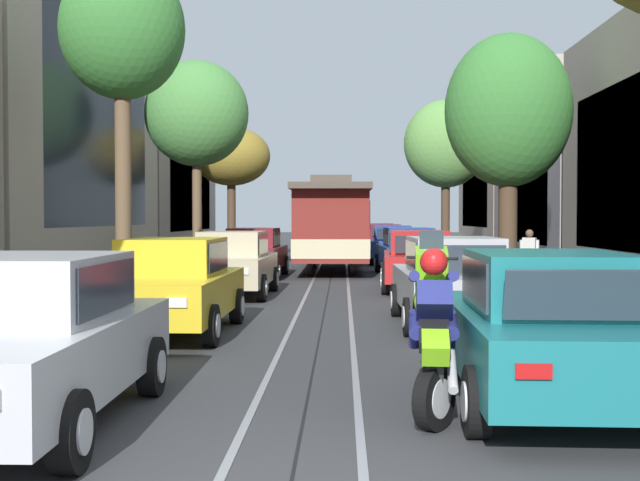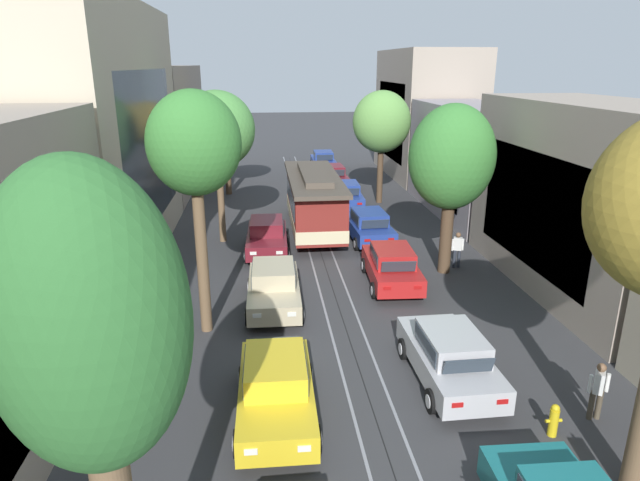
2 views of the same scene
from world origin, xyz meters
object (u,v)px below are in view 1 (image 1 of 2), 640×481
object	(u,v)px
street_tree_kerb_left_second	(122,34)
fire_hydrant	(594,320)
parked_car_silver_near_left	(24,340)
parked_car_blue_fifth_right	(392,244)
parked_car_red_mid_right	(419,260)
parked_car_maroon_sixth_right	(384,240)
cable_car_trolley	(332,225)
street_tree_kerb_left_fourth	(231,157)
street_tree_kerb_right_second	(508,113)
street_tree_kerb_right_mid	(446,145)
motorcycle_with_rider	(433,321)
parked_car_yellow_second_left	(173,285)
pedestrian_on_right_pavement	(529,254)
parked_car_blue_far_right	(380,237)
parked_car_maroon_fourth_left	(253,253)
street_tree_kerb_left_mid	(197,115)
parked_car_beige_mid_left	(232,263)
parked_car_blue_fourth_right	(408,251)
parked_car_teal_near_right	(546,328)

from	to	relation	value
street_tree_kerb_left_second	fire_hydrant	world-z (taller)	street_tree_kerb_left_second
parked_car_silver_near_left	parked_car_blue_fifth_right	size ratio (longest dim) A/B	0.99
parked_car_red_mid_right	parked_car_maroon_sixth_right	xyz separation A→B (m)	(-0.00, 18.32, 0.00)
parked_car_maroon_sixth_right	cable_car_trolley	xyz separation A→B (m)	(-2.38, -11.11, 0.86)
street_tree_kerb_left_fourth	fire_hydrant	distance (m)	28.17
street_tree_kerb_right_second	street_tree_kerb_right_mid	xyz separation A→B (m)	(-0.17, 12.25, 0.21)
street_tree_kerb_left_second	motorcycle_with_rider	xyz separation A→B (m)	(5.84, -10.53, -5.12)
parked_car_yellow_second_left	parked_car_blue_fifth_right	size ratio (longest dim) A/B	1.00
street_tree_kerb_left_fourth	parked_car_yellow_second_left	bearing A→B (deg)	-84.40
street_tree_kerb_right_mid	fire_hydrant	distance (m)	23.40
pedestrian_on_right_pavement	fire_hydrant	xyz separation A→B (m)	(-1.60, -11.13, -0.47)
street_tree_kerb_right_second	parked_car_blue_far_right	bearing A→B (deg)	95.94
street_tree_kerb_left_second	cable_car_trolley	distance (m)	12.17
parked_car_maroon_fourth_left	street_tree_kerb_left_mid	size ratio (longest dim) A/B	0.60
street_tree_kerb_right_mid	street_tree_kerb_right_second	bearing A→B (deg)	-89.18
parked_car_beige_mid_left	parked_car_blue_fourth_right	world-z (taller)	same
parked_car_maroon_sixth_right	motorcycle_with_rider	distance (m)	32.02
street_tree_kerb_left_fourth	street_tree_kerb_right_mid	size ratio (longest dim) A/B	0.89
parked_car_silver_near_left	parked_car_blue_fifth_right	world-z (taller)	same
street_tree_kerb_left_second	parked_car_maroon_fourth_left	bearing A→B (deg)	74.40
pedestrian_on_right_pavement	street_tree_kerb_left_fourth	bearing A→B (deg)	124.69
street_tree_kerb_left_second	street_tree_kerb_left_fourth	bearing A→B (deg)	90.83
street_tree_kerb_right_second	fire_hydrant	xyz separation A→B (m)	(-0.90, -10.69, -4.39)
parked_car_blue_far_right	cable_car_trolley	distance (m)	17.86
pedestrian_on_right_pavement	fire_hydrant	bearing A→B (deg)	-98.20
parked_car_blue_fifth_right	parked_car_yellow_second_left	bearing A→B (deg)	-103.42
parked_car_blue_fifth_right	street_tree_kerb_left_mid	bearing A→B (deg)	-139.95
parked_car_maroon_fourth_left	motorcycle_with_rider	bearing A→B (deg)	-78.38
parked_car_blue_far_right	street_tree_kerb_left_second	size ratio (longest dim) A/B	0.56
parked_car_beige_mid_left	parked_car_red_mid_right	xyz separation A→B (m)	(4.71, 1.63, 0.00)
parked_car_beige_mid_left	parked_car_red_mid_right	bearing A→B (deg)	19.10
parked_car_silver_near_left	parked_car_red_mid_right	bearing A→B (deg)	70.63
parked_car_maroon_fourth_left	parked_car_red_mid_right	bearing A→B (deg)	-42.35
street_tree_kerb_right_second	parked_car_blue_fourth_right	bearing A→B (deg)	118.33
parked_car_blue_fifth_right	street_tree_kerb_left_second	world-z (taller)	street_tree_kerb_left_second
parked_car_maroon_fourth_left	fire_hydrant	bearing A→B (deg)	-64.90
parked_car_red_mid_right	street_tree_kerb_right_mid	size ratio (longest dim) A/B	0.64
parked_car_silver_near_left	parked_car_maroon_fourth_left	xyz separation A→B (m)	(0.08, 18.50, 0.00)
parked_car_blue_fourth_right	fire_hydrant	world-z (taller)	parked_car_blue_fourth_right
parked_car_blue_fourth_right	fire_hydrant	distance (m)	15.21
street_tree_kerb_right_mid	cable_car_trolley	size ratio (longest dim) A/B	0.76
street_tree_kerb_left_mid	street_tree_kerb_right_second	distance (m)	10.97
parked_car_red_mid_right	parked_car_blue_far_right	distance (m)	24.88
pedestrian_on_right_pavement	parked_car_blue_far_right	bearing A→B (deg)	97.76
parked_car_red_mid_right	street_tree_kerb_right_second	world-z (taller)	street_tree_kerb_right_second
parked_car_red_mid_right	parked_car_maroon_sixth_right	bearing A→B (deg)	90.00
parked_car_blue_fifth_right	street_tree_kerb_right_second	xyz separation A→B (m)	(2.51, -11.23, 4.02)
parked_car_silver_near_left	parked_car_maroon_sixth_right	bearing A→B (deg)	81.32
parked_car_teal_near_right	parked_car_maroon_sixth_right	xyz separation A→B (m)	(-0.08, 31.40, 0.00)
parked_car_yellow_second_left	street_tree_kerb_left_mid	bearing A→B (deg)	98.63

